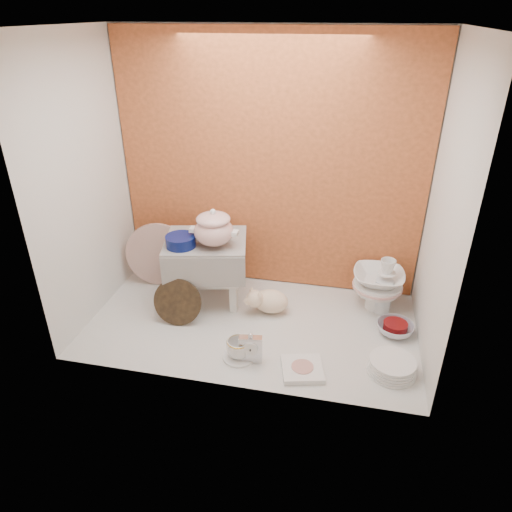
# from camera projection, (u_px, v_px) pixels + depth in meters

# --- Properties ---
(ground) EXTENTS (1.80, 1.80, 0.00)m
(ground) POSITION_uv_depth(u_px,v_px,m) (252.00, 323.00, 2.61)
(ground) COLOR silver
(ground) RESTS_ON ground
(niche_shell) EXTENTS (1.86, 1.03, 1.53)m
(niche_shell) POSITION_uv_depth(u_px,v_px,m) (259.00, 151.00, 2.33)
(niche_shell) COLOR #CD6233
(niche_shell) RESTS_ON ground
(step_stool) EXTENTS (0.53, 0.48, 0.40)m
(step_stool) POSITION_uv_depth(u_px,v_px,m) (207.00, 270.00, 2.74)
(step_stool) COLOR silver
(step_stool) RESTS_ON ground
(soup_tureen) EXTENTS (0.30, 0.30, 0.22)m
(soup_tureen) POSITION_uv_depth(u_px,v_px,m) (214.00, 228.00, 2.53)
(soup_tureen) COLOR white
(soup_tureen) RESTS_ON step_stool
(cobalt_bowl) EXTENTS (0.20, 0.20, 0.06)m
(cobalt_bowl) POSITION_uv_depth(u_px,v_px,m) (181.00, 241.00, 2.56)
(cobalt_bowl) COLOR #0A1551
(cobalt_bowl) RESTS_ON step_stool
(floral_platter) EXTENTS (0.41, 0.12, 0.41)m
(floral_platter) POSITION_uv_depth(u_px,v_px,m) (159.00, 255.00, 2.90)
(floral_platter) COLOR beige
(floral_platter) RESTS_ON ground
(blue_white_vase) EXTENTS (0.23, 0.23, 0.24)m
(blue_white_vase) POSITION_uv_depth(u_px,v_px,m) (184.00, 264.00, 2.97)
(blue_white_vase) COLOR silver
(blue_white_vase) RESTS_ON ground
(lacquer_tray) EXTENTS (0.28, 0.11, 0.26)m
(lacquer_tray) POSITION_uv_depth(u_px,v_px,m) (177.00, 302.00, 2.57)
(lacquer_tray) COLOR black
(lacquer_tray) RESTS_ON ground
(mantel_clock) EXTENTS (0.12, 0.06, 0.17)m
(mantel_clock) POSITION_uv_depth(u_px,v_px,m) (251.00, 347.00, 2.30)
(mantel_clock) COLOR silver
(mantel_clock) RESTS_ON ground
(plush_pig) EXTENTS (0.27, 0.20, 0.15)m
(plush_pig) POSITION_uv_depth(u_px,v_px,m) (271.00, 301.00, 2.68)
(plush_pig) COLOR beige
(plush_pig) RESTS_ON ground
(teacup_saucer) EXTENTS (0.21, 0.21, 0.01)m
(teacup_saucer) POSITION_uv_depth(u_px,v_px,m) (239.00, 357.00, 2.35)
(teacup_saucer) COLOR white
(teacup_saucer) RESTS_ON ground
(gold_rim_teacup) EXTENTS (0.14, 0.14, 0.10)m
(gold_rim_teacup) POSITION_uv_depth(u_px,v_px,m) (239.00, 348.00, 2.33)
(gold_rim_teacup) COLOR white
(gold_rim_teacup) RESTS_ON teacup_saucer
(lattice_dish) EXTENTS (0.24, 0.24, 0.03)m
(lattice_dish) POSITION_uv_depth(u_px,v_px,m) (302.00, 369.00, 2.26)
(lattice_dish) COLOR white
(lattice_dish) RESTS_ON ground
(dinner_plate_stack) EXTENTS (0.29, 0.29, 0.07)m
(dinner_plate_stack) POSITION_uv_depth(u_px,v_px,m) (392.00, 366.00, 2.24)
(dinner_plate_stack) COLOR white
(dinner_plate_stack) RESTS_ON ground
(crystal_bowl) EXTENTS (0.26, 0.26, 0.06)m
(crystal_bowl) POSITION_uv_depth(u_px,v_px,m) (395.00, 328.00, 2.52)
(crystal_bowl) COLOR silver
(crystal_bowl) RESTS_ON ground
(clear_glass_vase) EXTENTS (0.11, 0.11, 0.20)m
(clear_glass_vase) POSITION_uv_depth(u_px,v_px,m) (383.00, 296.00, 2.68)
(clear_glass_vase) COLOR silver
(clear_glass_vase) RESTS_ON ground
(porcelain_tower) EXTENTS (0.38, 0.38, 0.33)m
(porcelain_tower) POSITION_uv_depth(u_px,v_px,m) (378.00, 284.00, 2.67)
(porcelain_tower) COLOR white
(porcelain_tower) RESTS_ON ground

